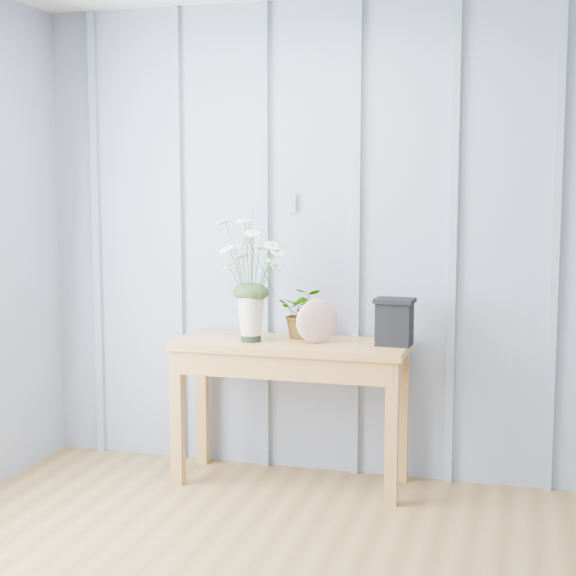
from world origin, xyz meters
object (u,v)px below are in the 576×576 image
(sideboard, at_px, (291,363))
(carved_box, at_px, (394,321))
(daisy_vase, at_px, (251,262))
(felt_disc_vessel, at_px, (317,321))

(sideboard, distance_m, carved_box, 0.58)
(sideboard, xyz_separation_m, carved_box, (0.53, 0.02, 0.24))
(daisy_vase, bearing_deg, carved_box, 6.38)
(felt_disc_vessel, height_order, carved_box, carved_box)
(felt_disc_vessel, xyz_separation_m, carved_box, (0.38, 0.05, 0.01))
(felt_disc_vessel, bearing_deg, sideboard, 134.67)
(sideboard, height_order, daisy_vase, daisy_vase)
(daisy_vase, height_order, carved_box, daisy_vase)
(carved_box, bearing_deg, daisy_vase, -173.62)
(daisy_vase, distance_m, carved_box, 0.78)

